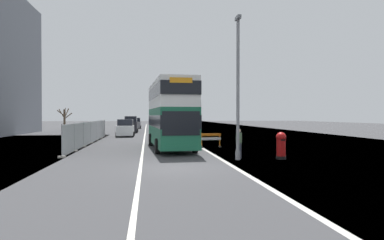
{
  "coord_description": "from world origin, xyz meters",
  "views": [
    {
      "loc": [
        -1.28,
        -16.28,
        2.5
      ],
      "look_at": [
        1.64,
        6.27,
        2.2
      ],
      "focal_mm": 32.19,
      "sensor_mm": 36.0,
      "label": 1
    }
  ],
  "objects_px": {
    "roadworks_barrier": "(211,139)",
    "car_receding_far": "(155,125)",
    "double_decker_bus": "(170,114)",
    "lamppost_foreground": "(238,92)",
    "pedestrian_at_kerb": "(239,144)",
    "car_receding_mid": "(131,125)",
    "car_far_side": "(136,124)",
    "red_pillar_postbox": "(281,144)",
    "car_oncoming_near": "(126,128)"
  },
  "relations": [
    {
      "from": "roadworks_barrier",
      "to": "car_receding_far",
      "type": "relative_size",
      "value": 0.41
    },
    {
      "from": "double_decker_bus",
      "to": "lamppost_foreground",
      "type": "bearing_deg",
      "value": -64.43
    },
    {
      "from": "pedestrian_at_kerb",
      "to": "car_receding_mid",
      "type": "bearing_deg",
      "value": 103.72
    },
    {
      "from": "double_decker_bus",
      "to": "car_receding_mid",
      "type": "bearing_deg",
      "value": 99.32
    },
    {
      "from": "car_far_side",
      "to": "pedestrian_at_kerb",
      "type": "xyz_separation_m",
      "value": [
        7.49,
        -47.17,
        -0.1
      ]
    },
    {
      "from": "car_receding_mid",
      "to": "pedestrian_at_kerb",
      "type": "relative_size",
      "value": 2.52
    },
    {
      "from": "lamppost_foreground",
      "to": "car_receding_far",
      "type": "bearing_deg",
      "value": 95.49
    },
    {
      "from": "double_decker_bus",
      "to": "pedestrian_at_kerb",
      "type": "distance_m",
      "value": 7.6
    },
    {
      "from": "lamppost_foreground",
      "to": "red_pillar_postbox",
      "type": "bearing_deg",
      "value": -0.74
    },
    {
      "from": "car_receding_mid",
      "to": "car_far_side",
      "type": "height_order",
      "value": "car_receding_mid"
    },
    {
      "from": "car_oncoming_near",
      "to": "pedestrian_at_kerb",
      "type": "distance_m",
      "value": 23.5
    },
    {
      "from": "double_decker_bus",
      "to": "car_far_side",
      "type": "bearing_deg",
      "value": 95.5
    },
    {
      "from": "double_decker_bus",
      "to": "car_receding_mid",
      "type": "distance_m",
      "value": 25.32
    },
    {
      "from": "car_far_side",
      "to": "pedestrian_at_kerb",
      "type": "bearing_deg",
      "value": -80.98
    },
    {
      "from": "lamppost_foreground",
      "to": "car_oncoming_near",
      "type": "xyz_separation_m",
      "value": [
        -7.65,
        22.7,
        -2.85
      ]
    },
    {
      "from": "car_oncoming_near",
      "to": "car_receding_mid",
      "type": "height_order",
      "value": "car_receding_mid"
    },
    {
      "from": "car_far_side",
      "to": "red_pillar_postbox",
      "type": "bearing_deg",
      "value": -78.4
    },
    {
      "from": "double_decker_bus",
      "to": "car_far_side",
      "type": "relative_size",
      "value": 2.69
    },
    {
      "from": "car_oncoming_near",
      "to": "car_receding_far",
      "type": "relative_size",
      "value": 1.06
    },
    {
      "from": "pedestrian_at_kerb",
      "to": "double_decker_bus",
      "type": "bearing_deg",
      "value": 118.94
    },
    {
      "from": "lamppost_foreground",
      "to": "car_receding_far",
      "type": "height_order",
      "value": "lamppost_foreground"
    },
    {
      "from": "car_receding_mid",
      "to": "car_receding_far",
      "type": "relative_size",
      "value": 1.08
    },
    {
      "from": "roadworks_barrier",
      "to": "pedestrian_at_kerb",
      "type": "bearing_deg",
      "value": -87.16
    },
    {
      "from": "lamppost_foreground",
      "to": "double_decker_bus",
      "type": "bearing_deg",
      "value": 115.57
    },
    {
      "from": "double_decker_bus",
      "to": "red_pillar_postbox",
      "type": "xyz_separation_m",
      "value": [
        5.89,
        -7.05,
        -1.8
      ]
    },
    {
      "from": "roadworks_barrier",
      "to": "car_far_side",
      "type": "bearing_deg",
      "value": 100.1
    },
    {
      "from": "double_decker_bus",
      "to": "pedestrian_at_kerb",
      "type": "height_order",
      "value": "double_decker_bus"
    },
    {
      "from": "car_oncoming_near",
      "to": "pedestrian_at_kerb",
      "type": "bearing_deg",
      "value": -70.45
    },
    {
      "from": "car_receding_mid",
      "to": "car_oncoming_near",
      "type": "bearing_deg",
      "value": -91.22
    },
    {
      "from": "double_decker_bus",
      "to": "car_oncoming_near",
      "type": "distance_m",
      "value": 16.34
    },
    {
      "from": "car_oncoming_near",
      "to": "roadworks_barrier",
      "type": "bearing_deg",
      "value": -63.47
    },
    {
      "from": "lamppost_foreground",
      "to": "pedestrian_at_kerb",
      "type": "distance_m",
      "value": 3.0
    },
    {
      "from": "car_receding_far",
      "to": "pedestrian_at_kerb",
      "type": "height_order",
      "value": "car_receding_far"
    },
    {
      "from": "roadworks_barrier",
      "to": "car_oncoming_near",
      "type": "height_order",
      "value": "car_oncoming_near"
    },
    {
      "from": "red_pillar_postbox",
      "to": "car_receding_far",
      "type": "distance_m",
      "value": 39.54
    },
    {
      "from": "double_decker_bus",
      "to": "car_oncoming_near",
      "type": "bearing_deg",
      "value": 105.3
    },
    {
      "from": "red_pillar_postbox",
      "to": "roadworks_barrier",
      "type": "xyz_separation_m",
      "value": [
        -2.67,
        7.68,
        -0.17
      ]
    },
    {
      "from": "lamppost_foreground",
      "to": "car_receding_mid",
      "type": "distance_m",
      "value": 32.93
    },
    {
      "from": "roadworks_barrier",
      "to": "car_receding_far",
      "type": "height_order",
      "value": "car_receding_far"
    },
    {
      "from": "roadworks_barrier",
      "to": "car_receding_mid",
      "type": "distance_m",
      "value": 25.39
    },
    {
      "from": "double_decker_bus",
      "to": "pedestrian_at_kerb",
      "type": "relative_size",
      "value": 6.24
    },
    {
      "from": "red_pillar_postbox",
      "to": "car_oncoming_near",
      "type": "relative_size",
      "value": 0.36
    },
    {
      "from": "car_oncoming_near",
      "to": "car_receding_mid",
      "type": "relative_size",
      "value": 0.98
    },
    {
      "from": "red_pillar_postbox",
      "to": "car_receding_mid",
      "type": "xyz_separation_m",
      "value": [
        -9.98,
        31.99,
        0.26
      ]
    },
    {
      "from": "car_far_side",
      "to": "car_oncoming_near",
      "type": "bearing_deg",
      "value": -90.85
    },
    {
      "from": "pedestrian_at_kerb",
      "to": "car_oncoming_near",
      "type": "bearing_deg",
      "value": 109.55
    },
    {
      "from": "car_receding_far",
      "to": "car_oncoming_near",
      "type": "bearing_deg",
      "value": -103.44
    },
    {
      "from": "double_decker_bus",
      "to": "car_receding_far",
      "type": "xyz_separation_m",
      "value": [
        -0.39,
        31.99,
        -1.67
      ]
    },
    {
      "from": "red_pillar_postbox",
      "to": "car_oncoming_near",
      "type": "height_order",
      "value": "car_oncoming_near"
    },
    {
      "from": "car_oncoming_near",
      "to": "car_receding_far",
      "type": "bearing_deg",
      "value": 76.56
    }
  ]
}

